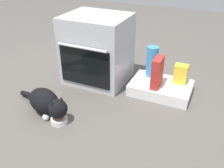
% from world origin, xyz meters
% --- Properties ---
extents(ground, '(8.00, 8.00, 0.00)m').
position_xyz_m(ground, '(0.00, 0.00, 0.00)').
color(ground, '#56514C').
extents(oven, '(0.60, 0.56, 0.67)m').
position_xyz_m(oven, '(0.00, 0.37, 0.33)').
color(oven, '#B7BABF').
rests_on(oven, ground).
extents(pantry_cabinet, '(0.56, 0.38, 0.10)m').
position_xyz_m(pantry_cabinet, '(0.67, 0.38, 0.05)').
color(pantry_cabinet, white).
rests_on(pantry_cabinet, ground).
extents(food_bowl, '(0.13, 0.13, 0.07)m').
position_xyz_m(food_bowl, '(0.05, -0.40, 0.03)').
color(food_bowl, white).
rests_on(food_bowl, ground).
extents(cat, '(0.63, 0.29, 0.22)m').
position_xyz_m(cat, '(-0.10, -0.35, 0.12)').
color(cat, black).
rests_on(cat, ground).
extents(cereal_box, '(0.07, 0.18, 0.28)m').
position_xyz_m(cereal_box, '(0.64, 0.30, 0.24)').
color(cereal_box, '#B72D28').
rests_on(cereal_box, pantry_cabinet).
extents(water_bottle, '(0.11, 0.11, 0.30)m').
position_xyz_m(water_bottle, '(0.53, 0.49, 0.25)').
color(water_bottle, '#388CD1').
rests_on(water_bottle, pantry_cabinet).
extents(snack_bag, '(0.12, 0.09, 0.18)m').
position_xyz_m(snack_bag, '(0.82, 0.46, 0.19)').
color(snack_bag, yellow).
rests_on(snack_bag, pantry_cabinet).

